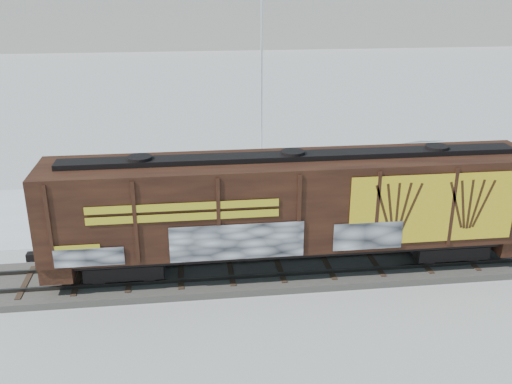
{
  "coord_description": "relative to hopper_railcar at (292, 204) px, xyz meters",
  "views": [
    {
      "loc": [
        -3.51,
        -20.45,
        11.44
      ],
      "look_at": [
        -0.59,
        3.0,
        2.48
      ],
      "focal_mm": 40.0,
      "sensor_mm": 36.0,
      "label": 1
    }
  ],
  "objects": [
    {
      "name": "parking_strip",
      "position": [
        -0.45,
        7.51,
        -3.03
      ],
      "size": [
        40.0,
        8.0,
        0.03
      ],
      "primitive_type": "cube",
      "color": "white",
      "rests_on": "ground"
    },
    {
      "name": "ground",
      "position": [
        -0.45,
        0.01,
        -3.04
      ],
      "size": [
        500.0,
        500.0,
        0.0
      ],
      "primitive_type": "plane",
      "color": "white",
      "rests_on": "ground"
    },
    {
      "name": "flagpole",
      "position": [
        0.84,
        14.53,
        1.72
      ],
      "size": [
        2.3,
        0.9,
        12.65
      ],
      "color": "silver",
      "rests_on": "ground"
    },
    {
      "name": "car_dark",
      "position": [
        6.08,
        7.12,
        -2.22
      ],
      "size": [
        5.85,
        4.28,
        1.58
      ],
      "primitive_type": "imported",
      "rotation": [
        0.0,
        0.0,
        2.0
      ],
      "color": "black",
      "rests_on": "parking_strip"
    },
    {
      "name": "car_silver",
      "position": [
        -1.77,
        6.1,
        -2.31
      ],
      "size": [
        4.45,
        2.87,
        1.41
      ],
      "primitive_type": "imported",
      "rotation": [
        0.0,
        0.0,
        1.25
      ],
      "color": "#AAADB1",
      "rests_on": "parking_strip"
    },
    {
      "name": "rail_track",
      "position": [
        -0.45,
        0.01,
        -2.89
      ],
      "size": [
        50.0,
        3.4,
        0.43
      ],
      "color": "#59544C",
      "rests_on": "ground"
    },
    {
      "name": "hopper_railcar",
      "position": [
        0.0,
        0.0,
        0.0
      ],
      "size": [
        19.13,
        3.06,
        4.69
      ],
      "color": "black",
      "rests_on": "rail_track"
    },
    {
      "name": "car_white",
      "position": [
        0.18,
        6.61,
        -2.29
      ],
      "size": [
        4.64,
        2.7,
        1.45
      ],
      "primitive_type": "imported",
      "rotation": [
        0.0,
        0.0,
        1.85
      ],
      "color": "silver",
      "rests_on": "parking_strip"
    }
  ]
}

